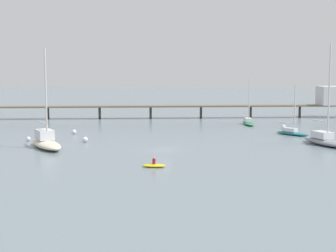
{
  "coord_description": "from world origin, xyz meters",
  "views": [
    {
      "loc": [
        4.93,
        -64.65,
        10.81
      ],
      "look_at": [
        0.0,
        14.24,
        1.5
      ],
      "focal_mm": 53.99,
      "sensor_mm": 36.0,
      "label": 1
    }
  ],
  "objects_px": {
    "dinghy_yellow": "(154,165)",
    "mooring_buoy_near": "(283,127)",
    "sailboat_teal": "(292,132)",
    "mooring_buoy_far": "(74,132)",
    "pier": "(269,100)",
    "sailboat_cream": "(46,141)",
    "mooring_buoy_outer": "(85,139)",
    "mooring_buoy_mid": "(28,139)",
    "sailboat_green": "(248,122)",
    "sailboat_gray": "(325,139)"
  },
  "relations": [
    {
      "from": "mooring_buoy_near",
      "to": "mooring_buoy_outer",
      "type": "bearing_deg",
      "value": -150.61
    },
    {
      "from": "dinghy_yellow",
      "to": "mooring_buoy_mid",
      "type": "distance_m",
      "value": 26.95
    },
    {
      "from": "mooring_buoy_far",
      "to": "mooring_buoy_mid",
      "type": "bearing_deg",
      "value": -121.12
    },
    {
      "from": "sailboat_green",
      "to": "dinghy_yellow",
      "type": "relative_size",
      "value": 3.37
    },
    {
      "from": "sailboat_teal",
      "to": "mooring_buoy_far",
      "type": "xyz_separation_m",
      "value": [
        -34.85,
        -1.21,
        -0.18
      ]
    },
    {
      "from": "mooring_buoy_near",
      "to": "sailboat_gray",
      "type": "bearing_deg",
      "value": -81.61
    },
    {
      "from": "sailboat_cream",
      "to": "mooring_buoy_far",
      "type": "distance_m",
      "value": 13.85
    },
    {
      "from": "sailboat_teal",
      "to": "mooring_buoy_far",
      "type": "distance_m",
      "value": 34.87
    },
    {
      "from": "pier",
      "to": "sailboat_teal",
      "type": "distance_m",
      "value": 27.37
    },
    {
      "from": "sailboat_gray",
      "to": "pier",
      "type": "bearing_deg",
      "value": 94.11
    },
    {
      "from": "sailboat_teal",
      "to": "mooring_buoy_near",
      "type": "xyz_separation_m",
      "value": [
        -0.05,
        7.85,
        -0.19
      ]
    },
    {
      "from": "dinghy_yellow",
      "to": "sailboat_gray",
      "type": "bearing_deg",
      "value": 37.14
    },
    {
      "from": "sailboat_green",
      "to": "mooring_buoy_near",
      "type": "bearing_deg",
      "value": -49.11
    },
    {
      "from": "pier",
      "to": "sailboat_teal",
      "type": "relative_size",
      "value": 9.51
    },
    {
      "from": "sailboat_cream",
      "to": "mooring_buoy_outer",
      "type": "height_order",
      "value": "sailboat_cream"
    },
    {
      "from": "sailboat_cream",
      "to": "mooring_buoy_far",
      "type": "relative_size",
      "value": 17.64
    },
    {
      "from": "mooring_buoy_near",
      "to": "mooring_buoy_far",
      "type": "relative_size",
      "value": 0.98
    },
    {
      "from": "sailboat_green",
      "to": "mooring_buoy_near",
      "type": "distance_m",
      "value": 8.39
    },
    {
      "from": "sailboat_green",
      "to": "sailboat_gray",
      "type": "distance_m",
      "value": 25.84
    },
    {
      "from": "sailboat_teal",
      "to": "sailboat_gray",
      "type": "height_order",
      "value": "sailboat_gray"
    },
    {
      "from": "dinghy_yellow",
      "to": "mooring_buoy_near",
      "type": "relative_size",
      "value": 3.47
    },
    {
      "from": "pier",
      "to": "sailboat_cream",
      "type": "distance_m",
      "value": 55.0
    },
    {
      "from": "pier",
      "to": "sailboat_cream",
      "type": "height_order",
      "value": "sailboat_cream"
    },
    {
      "from": "sailboat_cream",
      "to": "dinghy_yellow",
      "type": "relative_size",
      "value": 5.19
    },
    {
      "from": "pier",
      "to": "mooring_buoy_outer",
      "type": "bearing_deg",
      "value": -130.14
    },
    {
      "from": "pier",
      "to": "mooring_buoy_near",
      "type": "bearing_deg",
      "value": -89.96
    },
    {
      "from": "sailboat_teal",
      "to": "mooring_buoy_far",
      "type": "bearing_deg",
      "value": -178.02
    },
    {
      "from": "mooring_buoy_mid",
      "to": "pier",
      "type": "bearing_deg",
      "value": 42.54
    },
    {
      "from": "mooring_buoy_outer",
      "to": "mooring_buoy_far",
      "type": "bearing_deg",
      "value": 113.87
    },
    {
      "from": "sailboat_gray",
      "to": "mooring_buoy_far",
      "type": "distance_m",
      "value": 38.57
    },
    {
      "from": "pier",
      "to": "mooring_buoy_mid",
      "type": "xyz_separation_m",
      "value": [
        -39.57,
        -36.31,
        -3.46
      ]
    },
    {
      "from": "sailboat_teal",
      "to": "dinghy_yellow",
      "type": "distance_m",
      "value": 33.48
    },
    {
      "from": "dinghy_yellow",
      "to": "mooring_buoy_far",
      "type": "bearing_deg",
      "value": 120.48
    },
    {
      "from": "sailboat_green",
      "to": "mooring_buoy_outer",
      "type": "bearing_deg",
      "value": -137.01
    },
    {
      "from": "sailboat_gray",
      "to": "mooring_buoy_mid",
      "type": "height_order",
      "value": "sailboat_gray"
    },
    {
      "from": "mooring_buoy_mid",
      "to": "mooring_buoy_near",
      "type": "xyz_separation_m",
      "value": [
        39.58,
        16.99,
        0.04
      ]
    },
    {
      "from": "dinghy_yellow",
      "to": "mooring_buoy_far",
      "type": "height_order",
      "value": "dinghy_yellow"
    },
    {
      "from": "sailboat_cream",
      "to": "mooring_buoy_far",
      "type": "xyz_separation_m",
      "value": [
        0.34,
        13.84,
        -0.54
      ]
    },
    {
      "from": "pier",
      "to": "sailboat_cream",
      "type": "xyz_separation_m",
      "value": [
        -35.13,
        -42.22,
        -2.88
      ]
    },
    {
      "from": "pier",
      "to": "sailboat_green",
      "type": "relative_size",
      "value": 8.84
    },
    {
      "from": "sailboat_teal",
      "to": "mooring_buoy_mid",
      "type": "bearing_deg",
      "value": -167.03
    },
    {
      "from": "pier",
      "to": "sailboat_cream",
      "type": "relative_size",
      "value": 5.74
    },
    {
      "from": "sailboat_teal",
      "to": "mooring_buoy_near",
      "type": "height_order",
      "value": "sailboat_teal"
    },
    {
      "from": "sailboat_cream",
      "to": "dinghy_yellow",
      "type": "xyz_separation_m",
      "value": [
        15.61,
        -12.1,
        -0.7
      ]
    },
    {
      "from": "sailboat_teal",
      "to": "sailboat_gray",
      "type": "bearing_deg",
      "value": -75.7
    },
    {
      "from": "sailboat_cream",
      "to": "mooring_buoy_near",
      "type": "height_order",
      "value": "sailboat_cream"
    },
    {
      "from": "pier",
      "to": "mooring_buoy_near",
      "type": "xyz_separation_m",
      "value": [
        0.01,
        -19.33,
        -3.42
      ]
    },
    {
      "from": "mooring_buoy_outer",
      "to": "sailboat_green",
      "type": "bearing_deg",
      "value": 42.99
    },
    {
      "from": "mooring_buoy_near",
      "to": "pier",
      "type": "bearing_deg",
      "value": 90.04
    },
    {
      "from": "pier",
      "to": "mooring_buoy_mid",
      "type": "relative_size",
      "value": 115.83
    }
  ]
}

